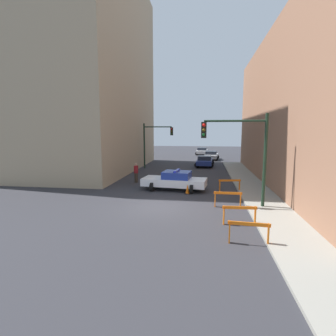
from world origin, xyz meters
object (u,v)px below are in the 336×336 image
at_px(pedestrian_crossing, 136,173).
at_px(traffic_cone, 188,189).
at_px(traffic_light_far, 154,139).
at_px(police_car, 175,180).
at_px(parked_car_near, 205,161).
at_px(barrier_back, 228,197).
at_px(barrier_mid, 240,212).
at_px(traffic_light_near, 244,146).
at_px(barrier_corner, 230,183).
at_px(barrier_front, 249,229).
at_px(parked_car_far, 202,151).
at_px(parked_car_mid, 211,155).

height_order(pedestrian_crossing, traffic_cone, pedestrian_crossing).
relative_size(traffic_light_far, police_car, 1.06).
xyz_separation_m(parked_car_near, barrier_back, (1.38, -17.38, -0.06)).
bearing_deg(barrier_mid, traffic_light_far, 113.26).
xyz_separation_m(traffic_light_near, barrier_back, (-0.79, -0.08, -2.91)).
distance_m(traffic_light_far, barrier_corner, 13.51).
bearing_deg(parked_car_near, barrier_mid, -82.35).
height_order(barrier_front, barrier_mid, same).
xyz_separation_m(barrier_back, barrier_corner, (0.45, 3.97, 0.00)).
bearing_deg(parked_car_far, traffic_light_near, -82.89).
height_order(parked_car_far, barrier_mid, parked_car_far).
bearing_deg(parked_car_mid, traffic_light_far, -117.89).
bearing_deg(parked_car_near, barrier_corner, -79.32).
xyz_separation_m(barrier_front, barrier_back, (-0.38, 5.00, 0.00)).
bearing_deg(parked_car_near, traffic_light_near, -79.96).
height_order(traffic_light_far, parked_car_mid, traffic_light_far).
bearing_deg(traffic_light_far, barrier_corner, -54.40).
height_order(barrier_mid, traffic_cone, barrier_mid).
bearing_deg(police_car, barrier_mid, -143.97).
relative_size(parked_car_near, traffic_cone, 6.69).
bearing_deg(parked_car_near, parked_car_mid, 85.65).
bearing_deg(barrier_corner, pedestrian_crossing, 162.81).
distance_m(barrier_corner, traffic_cone, 3.15).
xyz_separation_m(police_car, barrier_front, (3.90, -9.00, -0.11)).
relative_size(barrier_mid, barrier_corner, 1.01).
xyz_separation_m(traffic_light_near, barrier_mid, (-0.49, -2.92, -2.91)).
relative_size(parked_car_mid, traffic_cone, 6.80).
relative_size(parked_car_far, barrier_back, 2.73).
bearing_deg(traffic_cone, traffic_light_far, 111.88).
bearing_deg(parked_car_far, barrier_corner, -82.92).
distance_m(traffic_light_near, barrier_back, 3.02).
distance_m(traffic_light_near, parked_car_near, 17.67).
xyz_separation_m(traffic_light_near, parked_car_far, (-2.67, 33.03, -2.86)).
xyz_separation_m(traffic_light_near, police_car, (-4.31, 3.92, -2.81)).
distance_m(barrier_mid, barrier_corner, 6.81).
height_order(police_car, barrier_front, police_car).
height_order(police_car, barrier_back, police_car).
bearing_deg(traffic_light_near, pedestrian_crossing, 141.73).
bearing_deg(traffic_cone, police_car, 133.67).
height_order(parked_car_near, barrier_front, parked_car_near).
bearing_deg(parked_car_mid, pedestrian_crossing, -104.00).
height_order(barrier_mid, barrier_corner, same).
bearing_deg(barrier_corner, traffic_cone, -160.85).
bearing_deg(police_car, parked_car_near, -2.34).
bearing_deg(pedestrian_crossing, traffic_cone, -158.72).
xyz_separation_m(police_car, barrier_corner, (3.98, -0.03, -0.11)).
relative_size(parked_car_near, pedestrian_crossing, 2.64).
height_order(parked_car_mid, parked_car_far, same).
height_order(barrier_mid, barrier_back, same).
relative_size(barrier_front, barrier_back, 1.00).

